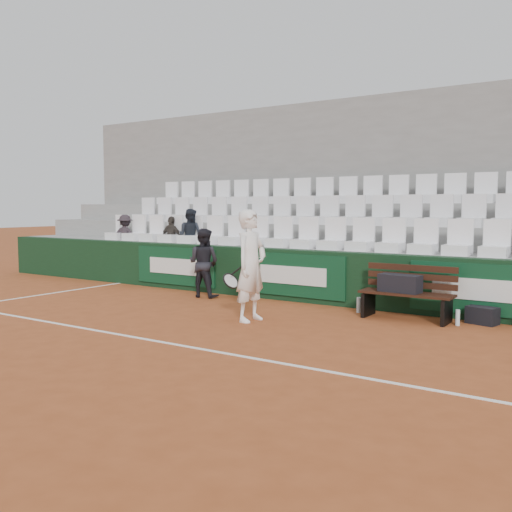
% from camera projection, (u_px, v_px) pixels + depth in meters
% --- Properties ---
extents(ground, '(80.00, 80.00, 0.00)m').
position_uv_depth(ground, '(165.00, 343.00, 7.70)').
color(ground, '#9B4923').
rests_on(ground, ground).
extents(court_baseline, '(18.00, 0.06, 0.01)m').
position_uv_depth(court_baseline, '(165.00, 343.00, 7.70)').
color(court_baseline, white).
rests_on(court_baseline, ground).
extents(back_barrier, '(18.00, 0.34, 1.00)m').
position_uv_depth(back_barrier, '(309.00, 276.00, 10.94)').
color(back_barrier, black).
rests_on(back_barrier, ground).
extents(grandstand_tier_front, '(18.00, 0.95, 1.00)m').
position_uv_depth(grandstand_tier_front, '(321.00, 273.00, 11.50)').
color(grandstand_tier_front, gray).
rests_on(grandstand_tier_front, ground).
extents(grandstand_tier_mid, '(18.00, 0.95, 1.45)m').
position_uv_depth(grandstand_tier_mid, '(341.00, 258.00, 12.27)').
color(grandstand_tier_mid, gray).
rests_on(grandstand_tier_mid, ground).
extents(grandstand_tier_back, '(18.00, 0.95, 1.90)m').
position_uv_depth(grandstand_tier_back, '(359.00, 245.00, 13.04)').
color(grandstand_tier_back, gray).
rests_on(grandstand_tier_back, ground).
extents(grandstand_rear_wall, '(18.00, 0.30, 4.40)m').
position_uv_depth(grandstand_rear_wall, '(371.00, 191.00, 13.45)').
color(grandstand_rear_wall, gray).
rests_on(grandstand_rear_wall, ground).
extents(seat_row_front, '(11.90, 0.44, 0.63)m').
position_uv_depth(seat_row_front, '(318.00, 233.00, 11.28)').
color(seat_row_front, white).
rests_on(seat_row_front, grandstand_tier_front).
extents(seat_row_mid, '(11.90, 0.44, 0.63)m').
position_uv_depth(seat_row_mid, '(339.00, 210.00, 12.03)').
color(seat_row_mid, silver).
rests_on(seat_row_mid, grandstand_tier_mid).
extents(seat_row_back, '(11.90, 0.44, 0.63)m').
position_uv_depth(seat_row_back, '(357.00, 190.00, 12.78)').
color(seat_row_back, white).
rests_on(seat_row_back, grandstand_tier_back).
extents(bench_left, '(1.50, 0.56, 0.45)m').
position_uv_depth(bench_left, '(406.00, 306.00, 9.24)').
color(bench_left, '#32180F').
rests_on(bench_left, ground).
extents(sports_bag_left, '(0.70, 0.36, 0.29)m').
position_uv_depth(sports_bag_left, '(400.00, 283.00, 9.26)').
color(sports_bag_left, black).
rests_on(sports_bag_left, bench_left).
extents(sports_bag_ground, '(0.51, 0.38, 0.28)m').
position_uv_depth(sports_bag_ground, '(482.00, 315.00, 8.92)').
color(sports_bag_ground, black).
rests_on(sports_bag_ground, ground).
extents(water_bottle_near, '(0.08, 0.08, 0.27)m').
position_uv_depth(water_bottle_near, '(359.00, 305.00, 9.89)').
color(water_bottle_near, silver).
rests_on(water_bottle_near, ground).
extents(water_bottle_far, '(0.07, 0.07, 0.25)m').
position_uv_depth(water_bottle_far, '(458.00, 318.00, 8.81)').
color(water_bottle_far, silver).
rests_on(water_bottle_far, ground).
extents(tennis_player, '(0.72, 0.67, 1.79)m').
position_uv_depth(tennis_player, '(251.00, 266.00, 9.11)').
color(tennis_player, white).
rests_on(tennis_player, ground).
extents(ball_kid, '(0.74, 0.61, 1.40)m').
position_uv_depth(ball_kid, '(204.00, 263.00, 11.53)').
color(ball_kid, black).
rests_on(ball_kid, ground).
extents(spectator_a, '(0.80, 0.63, 1.08)m').
position_uv_depth(spectator_a, '(125.00, 218.00, 14.31)').
color(spectator_a, '#282026').
rests_on(spectator_a, grandstand_tier_front).
extents(spectator_b, '(0.63, 0.27, 1.06)m').
position_uv_depth(spectator_b, '(171.00, 220.00, 13.45)').
color(spectator_b, '#37312C').
rests_on(spectator_b, grandstand_tier_front).
extents(spectator_c, '(0.66, 0.55, 1.23)m').
position_uv_depth(spectator_c, '(190.00, 216.00, 13.13)').
color(spectator_c, black).
rests_on(spectator_c, grandstand_tier_front).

